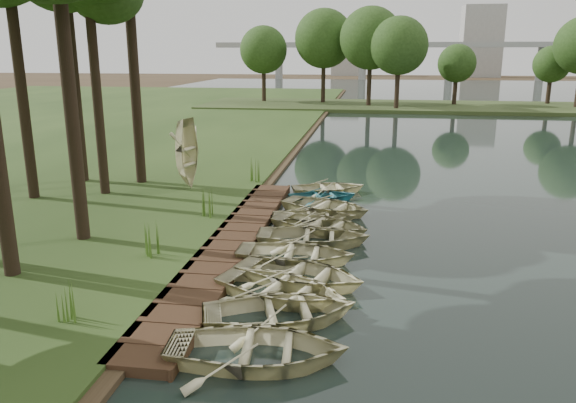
# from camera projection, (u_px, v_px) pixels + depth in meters

# --- Properties ---
(ground) EXTENTS (300.00, 300.00, 0.00)m
(ground) POSITION_uv_depth(u_px,v_px,m) (279.00, 250.00, 18.68)
(ground) COLOR #3D2F1D
(boardwalk) EXTENTS (1.60, 16.00, 0.30)m
(boardwalk) POSITION_uv_depth(u_px,v_px,m) (232.00, 244.00, 18.88)
(boardwalk) COLOR #382415
(boardwalk) RESTS_ON ground
(peninsula) EXTENTS (50.00, 14.00, 0.45)m
(peninsula) POSITION_uv_depth(u_px,v_px,m) (417.00, 107.00, 65.24)
(peninsula) COLOR #34441E
(peninsula) RESTS_ON ground
(far_trees) EXTENTS (45.60, 5.60, 8.80)m
(far_trees) POSITION_uv_depth(u_px,v_px,m) (391.00, 52.00, 64.12)
(far_trees) COLOR black
(far_trees) RESTS_ON peninsula
(bridge) EXTENTS (95.90, 4.00, 8.60)m
(bridge) POSITION_uv_depth(u_px,v_px,m) (416.00, 49.00, 129.73)
(bridge) COLOR #A5A5A0
(bridge) RESTS_ON ground
(building_a) EXTENTS (10.00, 8.00, 18.00)m
(building_a) POSITION_uv_depth(u_px,v_px,m) (481.00, 42.00, 145.79)
(building_a) COLOR #A5A5A0
(building_a) RESTS_ON ground
(building_b) EXTENTS (8.00, 8.00, 12.00)m
(building_b) POSITION_uv_depth(u_px,v_px,m) (347.00, 53.00, 156.38)
(building_b) COLOR #A5A5A0
(building_b) RESTS_ON ground
(rowboat_0) EXTENTS (4.07, 3.07, 0.80)m
(rowboat_0) POSITION_uv_depth(u_px,v_px,m) (257.00, 345.00, 11.73)
(rowboat_0) COLOR beige
(rowboat_0) RESTS_ON water
(rowboat_1) EXTENTS (4.37, 3.67, 0.78)m
(rowboat_1) POSITION_uv_depth(u_px,v_px,m) (281.00, 308.00, 13.48)
(rowboat_1) COLOR beige
(rowboat_1) RESTS_ON water
(rowboat_2) EXTENTS (4.37, 3.74, 0.76)m
(rowboat_2) POSITION_uv_depth(u_px,v_px,m) (281.00, 285.00, 14.79)
(rowboat_2) COLOR beige
(rowboat_2) RESTS_ON water
(rowboat_3) EXTENTS (4.38, 3.66, 0.78)m
(rowboat_3) POSITION_uv_depth(u_px,v_px,m) (300.00, 271.00, 15.74)
(rowboat_3) COLOR beige
(rowboat_3) RESTS_ON water
(rowboat_4) EXTENTS (3.70, 2.66, 0.76)m
(rowboat_4) POSITION_uv_depth(u_px,v_px,m) (296.00, 251.00, 17.33)
(rowboat_4) COLOR beige
(rowboat_4) RESTS_ON water
(rowboat_5) EXTENTS (3.94, 2.91, 0.79)m
(rowboat_5) POSITION_uv_depth(u_px,v_px,m) (313.00, 234.00, 18.94)
(rowboat_5) COLOR beige
(rowboat_5) RESTS_ON water
(rowboat_6) EXTENTS (4.36, 3.76, 0.76)m
(rowboat_6) POSITION_uv_depth(u_px,v_px,m) (320.00, 222.00, 20.29)
(rowboat_6) COLOR beige
(rowboat_6) RESTS_ON water
(rowboat_7) EXTENTS (3.46, 2.66, 0.66)m
(rowboat_7) POSITION_uv_depth(u_px,v_px,m) (314.00, 215.00, 21.39)
(rowboat_7) COLOR beige
(rowboat_7) RESTS_ON water
(rowboat_8) EXTENTS (4.41, 3.81, 0.77)m
(rowboat_8) POSITION_uv_depth(u_px,v_px,m) (326.00, 204.00, 22.68)
(rowboat_8) COLOR beige
(rowboat_8) RESTS_ON water
(rowboat_9) EXTENTS (3.50, 2.97, 0.62)m
(rowboat_9) POSITION_uv_depth(u_px,v_px,m) (323.00, 195.00, 24.52)
(rowboat_9) COLOR teal
(rowboat_9) RESTS_ON water
(rowboat_10) EXTENTS (3.99, 3.39, 0.70)m
(rowboat_10) POSITION_uv_depth(u_px,v_px,m) (329.00, 186.00, 25.85)
(rowboat_10) COLOR beige
(rowboat_10) RESTS_ON water
(stored_rowboat) EXTENTS (3.61, 2.88, 0.67)m
(stored_rowboat) POSITION_uv_depth(u_px,v_px,m) (189.00, 181.00, 25.75)
(stored_rowboat) COLOR beige
(stored_rowboat) RESTS_ON bank
(reeds_0) EXTENTS (0.60, 0.60, 0.88)m
(reeds_0) POSITION_uv_depth(u_px,v_px,m) (67.00, 304.00, 12.98)
(reeds_0) COLOR #3F661E
(reeds_0) RESTS_ON bank
(reeds_1) EXTENTS (0.60, 0.60, 1.00)m
(reeds_1) POSITION_uv_depth(u_px,v_px,m) (150.00, 241.00, 17.17)
(reeds_1) COLOR #3F661E
(reeds_1) RESTS_ON bank
(reeds_2) EXTENTS (0.60, 0.60, 1.08)m
(reeds_2) POSITION_uv_depth(u_px,v_px,m) (208.00, 203.00, 21.34)
(reeds_2) COLOR #3F661E
(reeds_2) RESTS_ON bank
(reeds_3) EXTENTS (0.60, 0.60, 1.05)m
(reeds_3) POSITION_uv_depth(u_px,v_px,m) (255.00, 171.00, 27.11)
(reeds_3) COLOR #3F661E
(reeds_3) RESTS_ON bank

